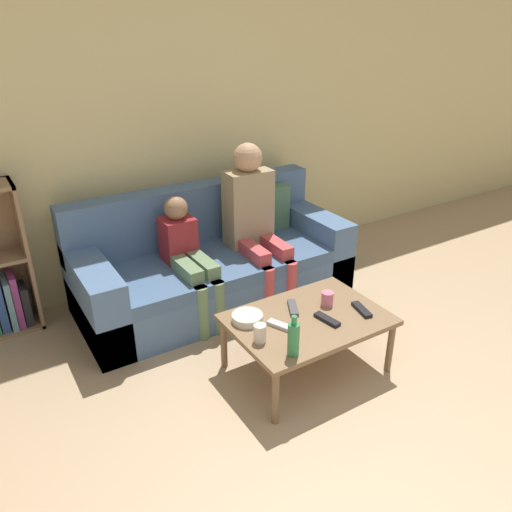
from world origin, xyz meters
The scene contains 13 objects.
wall_back centered at (0.00, 2.91, 1.30)m, with size 12.00×0.06×2.60m.
couch centered at (0.09, 2.36, 0.27)m, with size 2.00×0.85×0.82m.
coffee_table centered at (0.16, 1.29, 0.33)m, with size 0.91×0.64×0.36m.
person_adult centered at (0.39, 2.29, 0.65)m, with size 0.35×0.60×1.15m.
person_child centered at (-0.17, 2.23, 0.48)m, with size 0.23×0.60×0.85m.
cup_near centered at (-0.21, 1.24, 0.42)m, with size 0.07×0.07×0.10m.
cup_far centered at (0.34, 1.35, 0.41)m, with size 0.07×0.07×0.09m.
tv_remote_0 centered at (0.47, 1.18, 0.38)m, with size 0.08×0.18×0.02m.
tv_remote_1 centered at (0.23, 1.20, 0.38)m, with size 0.07×0.18×0.02m.
tv_remote_2 centered at (0.14, 1.41, 0.38)m, with size 0.12×0.17×0.02m.
tv_remote_3 centered at (-0.03, 1.29, 0.38)m, with size 0.11×0.17×0.02m.
snack_bowl centered at (-0.16, 1.45, 0.39)m, with size 0.18×0.18×0.05m.
bottle centered at (-0.12, 1.05, 0.46)m, with size 0.06×0.06×0.23m.
Camera 1 is at (-1.40, -0.65, 1.94)m, focal length 35.00 mm.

